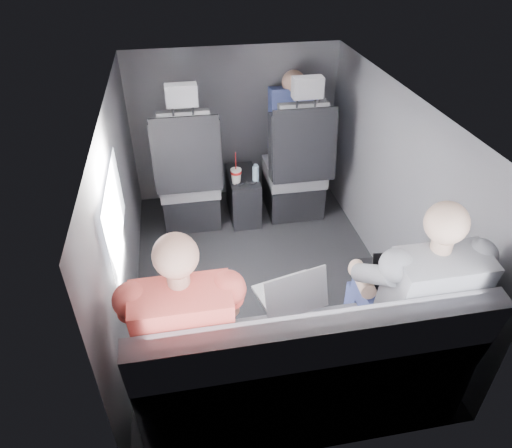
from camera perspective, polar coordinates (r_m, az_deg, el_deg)
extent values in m
plane|color=black|center=(3.38, 0.80, -7.01)|extent=(2.60, 2.60, 0.00)
plane|color=#B2B2AD|center=(2.67, 1.04, 15.10)|extent=(2.60, 2.60, 0.00)
cube|color=#56565B|center=(2.95, -16.49, 0.96)|extent=(0.02, 2.60, 1.35)
cube|color=#56565B|center=(3.24, 16.75, 4.14)|extent=(0.02, 2.60, 1.35)
cube|color=#56565B|center=(4.11, -2.67, 12.25)|extent=(1.80, 0.02, 1.35)
cube|color=#56565B|center=(2.02, 8.34, -16.92)|extent=(1.80, 0.02, 1.35)
cube|color=white|center=(2.58, -17.24, 1.49)|extent=(0.02, 0.75, 0.42)
cube|color=black|center=(3.58, 6.01, 10.73)|extent=(0.35, 0.11, 0.59)
cube|color=black|center=(3.98, -8.11, 2.62)|extent=(0.46, 0.48, 0.30)
cube|color=slate|center=(3.85, -8.37, 5.35)|extent=(0.48, 0.46, 0.14)
cube|color=slate|center=(3.50, -8.68, 9.04)|extent=(0.38, 0.18, 0.61)
cube|color=black|center=(3.52, -12.23, 8.22)|extent=(0.08, 0.21, 0.53)
cube|color=black|center=(3.53, -5.03, 8.95)|extent=(0.08, 0.21, 0.53)
cube|color=black|center=(3.45, -8.60, 8.43)|extent=(0.50, 0.11, 0.58)
cube|color=slate|center=(3.30, -9.32, 15.63)|extent=(0.22, 0.10, 0.15)
cube|color=black|center=(4.10, 4.54, 3.84)|extent=(0.46, 0.48, 0.30)
cube|color=slate|center=(3.97, 4.77, 6.54)|extent=(0.48, 0.46, 0.14)
cube|color=slate|center=(3.63, 5.84, 10.21)|extent=(0.38, 0.18, 0.61)
cube|color=black|center=(3.59, 2.38, 9.55)|extent=(0.08, 0.21, 0.53)
cube|color=black|center=(3.71, 9.14, 9.96)|extent=(0.08, 0.21, 0.53)
cube|color=black|center=(3.58, 6.11, 9.63)|extent=(0.50, 0.11, 0.58)
cube|color=slate|center=(3.43, 6.47, 16.61)|extent=(0.22, 0.10, 0.15)
cube|color=black|center=(3.96, -1.62, 3.57)|extent=(0.24, 0.48, 0.40)
cylinder|color=black|center=(3.74, -2.14, 5.25)|extent=(0.09, 0.09, 0.01)
cylinder|color=black|center=(3.76, -0.48, 5.40)|extent=(0.09, 0.09, 0.01)
cube|color=slate|center=(2.54, 5.49, -18.38)|extent=(1.60, 0.50, 0.45)
cube|color=slate|center=(2.05, 7.92, -15.77)|extent=(1.60, 0.17, 0.47)
cylinder|color=red|center=(3.70, -2.52, 6.50)|extent=(0.09, 0.09, 0.02)
cylinder|color=white|center=(3.69, -2.53, 6.79)|extent=(0.09, 0.09, 0.01)
cylinder|color=red|center=(3.65, -2.56, 7.87)|extent=(0.01, 0.01, 0.15)
cylinder|color=#ADD1EB|center=(3.73, -0.04, 6.28)|extent=(0.05, 0.05, 0.13)
cylinder|color=#ADD1EB|center=(3.70, -0.04, 7.33)|extent=(0.03, 0.03, 0.02)
cube|color=silver|center=(2.40, -10.28, -9.84)|extent=(0.37, 0.33, 0.02)
cube|color=silver|center=(2.38, -10.29, -9.91)|extent=(0.28, 0.22, 0.00)
cube|color=silver|center=(2.44, -10.36, -8.56)|extent=(0.10, 0.08, 0.00)
cube|color=silver|center=(2.22, -10.46, -10.25)|extent=(0.31, 0.19, 0.21)
cube|color=silver|center=(2.22, -10.46, -10.16)|extent=(0.27, 0.16, 0.18)
cube|color=#BABABF|center=(2.43, 4.15, -8.49)|extent=(0.38, 0.30, 0.02)
cube|color=silver|center=(2.41, 4.24, -8.53)|extent=(0.30, 0.19, 0.00)
cube|color=#BABABF|center=(2.47, 3.77, -7.22)|extent=(0.11, 0.07, 0.00)
cube|color=#BABABF|center=(2.25, 5.16, -8.77)|extent=(0.34, 0.15, 0.22)
cube|color=silver|center=(2.25, 5.12, -8.69)|extent=(0.30, 0.12, 0.19)
cube|color=black|center=(2.65, 16.08, -5.62)|extent=(0.34, 0.25, 0.02)
cube|color=black|center=(2.64, 16.25, -5.64)|extent=(0.27, 0.14, 0.00)
cube|color=black|center=(2.69, 15.55, -4.54)|extent=(0.10, 0.06, 0.00)
cube|color=black|center=(2.49, 17.78, -5.63)|extent=(0.32, 0.09, 0.21)
cube|color=silver|center=(2.50, 17.70, -5.57)|extent=(0.28, 0.07, 0.18)
cube|color=#343439|center=(2.34, -11.36, -13.91)|extent=(0.15, 0.44, 0.13)
cube|color=#343439|center=(2.34, -5.79, -13.37)|extent=(0.15, 0.44, 0.13)
cube|color=#343439|center=(2.71, -10.74, -14.32)|extent=(0.13, 0.13, 0.45)
cube|color=#343439|center=(2.71, -5.92, -13.85)|extent=(0.13, 0.13, 0.45)
cube|color=#DA4A47|center=(2.02, -8.85, -13.19)|extent=(0.40, 0.27, 0.55)
sphere|color=tan|center=(1.77, -10.03, -3.91)|extent=(0.18, 0.18, 0.18)
cylinder|color=tan|center=(2.30, -14.13, -10.02)|extent=(0.11, 0.28, 0.12)
cylinder|color=tan|center=(2.29, -3.92, -9.01)|extent=(0.11, 0.28, 0.12)
cube|color=navy|center=(2.52, 15.28, -10.21)|extent=(0.15, 0.45, 0.13)
cube|color=navy|center=(2.62, 19.85, -9.32)|extent=(0.15, 0.45, 0.13)
cube|color=navy|center=(2.87, 12.53, -11.11)|extent=(0.13, 0.13, 0.45)
cube|color=navy|center=(2.96, 16.67, -10.33)|extent=(0.13, 0.13, 0.45)
cube|color=slate|center=(2.28, 20.84, -8.60)|extent=(0.41, 0.28, 0.56)
sphere|color=tan|center=(2.06, 22.72, 0.14)|extent=(0.19, 0.19, 0.19)
cylinder|color=tan|center=(2.43, 13.12, -6.62)|extent=(0.12, 0.29, 0.12)
cylinder|color=tan|center=(2.61, 21.54, -5.25)|extent=(0.12, 0.29, 0.12)
cube|color=navy|center=(3.96, 4.57, 12.89)|extent=(0.38, 0.25, 0.55)
sphere|color=tan|center=(3.87, 4.71, 17.27)|extent=(0.19, 0.19, 0.19)
cube|color=navy|center=(4.13, 4.17, 9.46)|extent=(0.33, 0.38, 0.11)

